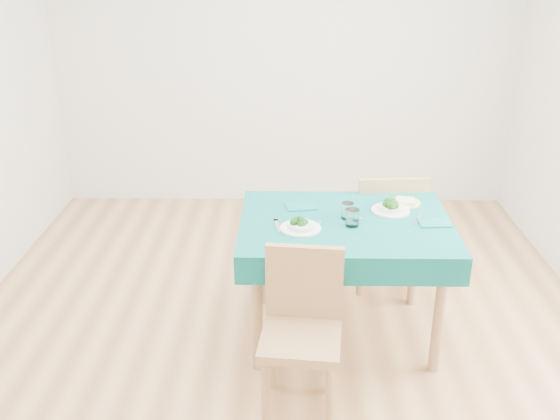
{
  "coord_description": "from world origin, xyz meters",
  "views": [
    {
      "loc": [
        0.05,
        -3.19,
        2.21
      ],
      "look_at": [
        0.0,
        0.0,
        0.85
      ],
      "focal_mm": 40.0,
      "sensor_mm": 36.0,
      "label": 1
    }
  ],
  "objects_px": {
    "bowl_near": "(301,224)",
    "side_plate": "(405,203)",
    "chair_far": "(385,206)",
    "table": "(343,279)",
    "chair_near": "(301,329)",
    "bowl_far": "(391,206)"
  },
  "relations": [
    {
      "from": "bowl_near",
      "to": "bowl_far",
      "type": "relative_size",
      "value": 1.0
    },
    {
      "from": "bowl_near",
      "to": "side_plate",
      "type": "bearing_deg",
      "value": 31.1
    },
    {
      "from": "bowl_near",
      "to": "table",
      "type": "bearing_deg",
      "value": 24.39
    },
    {
      "from": "chair_far",
      "to": "bowl_near",
      "type": "bearing_deg",
      "value": 48.53
    },
    {
      "from": "table",
      "to": "bowl_far",
      "type": "distance_m",
      "value": 0.52
    },
    {
      "from": "chair_far",
      "to": "bowl_near",
      "type": "height_order",
      "value": "chair_far"
    },
    {
      "from": "bowl_far",
      "to": "side_plate",
      "type": "relative_size",
      "value": 1.24
    },
    {
      "from": "chair_near",
      "to": "side_plate",
      "type": "xyz_separation_m",
      "value": [
        0.65,
        0.96,
        0.27
      ]
    },
    {
      "from": "bowl_far",
      "to": "table",
      "type": "bearing_deg",
      "value": -152.54
    },
    {
      "from": "side_plate",
      "to": "table",
      "type": "bearing_deg",
      "value": -144.86
    },
    {
      "from": "table",
      "to": "chair_near",
      "type": "height_order",
      "value": "chair_near"
    },
    {
      "from": "table",
      "to": "side_plate",
      "type": "bearing_deg",
      "value": 35.14
    },
    {
      "from": "bowl_near",
      "to": "side_plate",
      "type": "height_order",
      "value": "bowl_near"
    },
    {
      "from": "chair_near",
      "to": "bowl_near",
      "type": "bearing_deg",
      "value": 95.59
    },
    {
      "from": "chair_far",
      "to": "side_plate",
      "type": "height_order",
      "value": "chair_far"
    },
    {
      "from": "chair_near",
      "to": "bowl_far",
      "type": "xyz_separation_m",
      "value": [
        0.54,
        0.83,
        0.3
      ]
    },
    {
      "from": "bowl_near",
      "to": "chair_near",
      "type": "bearing_deg",
      "value": -90.37
    },
    {
      "from": "side_plate",
      "to": "chair_far",
      "type": "bearing_deg",
      "value": 98.16
    },
    {
      "from": "chair_near",
      "to": "side_plate",
      "type": "height_order",
      "value": "chair_near"
    },
    {
      "from": "chair_near",
      "to": "chair_far",
      "type": "distance_m",
      "value": 1.48
    },
    {
      "from": "table",
      "to": "bowl_far",
      "type": "relative_size",
      "value": 5.25
    },
    {
      "from": "chair_near",
      "to": "bowl_near",
      "type": "xyz_separation_m",
      "value": [
        0.0,
        0.57,
        0.3
      ]
    }
  ]
}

